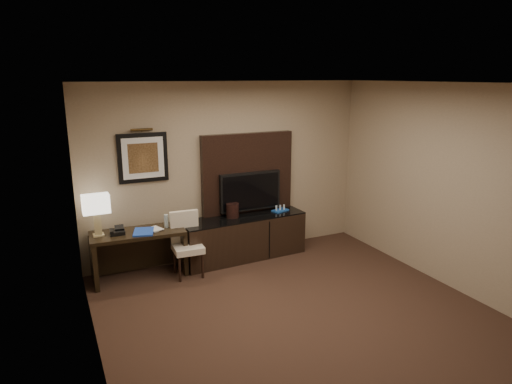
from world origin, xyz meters
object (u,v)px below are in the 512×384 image
tv (250,191)px  minibar_tray (280,208)px  credenza (243,237)px  desk (139,254)px  water_bottle (166,221)px  desk_phone (118,231)px  table_lamp (97,215)px  desk_chair (188,248)px  ice_bucket (232,210)px

tv → minibar_tray: 0.57m
credenza → minibar_tray: 0.76m
desk → tv: 1.93m
minibar_tray → water_bottle: bearing=-178.3°
tv → water_bottle: 1.42m
credenza → desk_phone: (-1.88, -0.05, 0.39)m
table_lamp → water_bottle: size_ratio=3.11×
minibar_tray → credenza: bearing=-178.6°
desk_chair → table_lamp: size_ratio=1.47×
desk_chair → water_bottle: size_ratio=4.57×
table_lamp → desk_chair: bearing=-14.4°
water_bottle → ice_bucket: ice_bucket is taller
desk → tv: (1.80, 0.19, 0.68)m
desk_chair → water_bottle: 0.49m
credenza → tv: tv is taller
desk_chair → minibar_tray: desk_chair is taller
desk → desk_phone: (-0.26, 0.00, 0.39)m
tv → minibar_tray: (0.47, -0.12, -0.30)m
desk → credenza: bearing=5.1°
desk → desk_phone: size_ratio=6.74×
ice_bucket → minibar_tray: ice_bucket is taller
table_lamp → desk_phone: 0.35m
desk → ice_bucket: 1.52m
desk_chair → desk_phone: (-0.90, 0.24, 0.31)m
desk_phone → ice_bucket: (1.72, 0.08, 0.05)m
tv → ice_bucket: 0.43m
tv → table_lamp: bearing=-176.7°
desk_chair → water_bottle: bearing=135.6°
desk_chair → ice_bucket: (0.82, 0.32, 0.36)m
desk_phone → desk: bearing=3.3°
tv → desk_phone: size_ratio=5.29×
table_lamp → ice_bucket: bearing=0.8°
water_bottle → ice_bucket: size_ratio=0.85×
tv → credenza: bearing=-142.2°
tv → water_bottle: tv is taller
credenza → desk_chair: (-0.98, -0.29, 0.09)m
desk_chair → tv: bearing=23.5°
desk → credenza: size_ratio=0.65×
tv → ice_bucket: tv is taller
desk → table_lamp: (-0.51, 0.06, 0.63)m
water_bottle → ice_bucket: bearing=3.9°
water_bottle → minibar_tray: 1.86m
ice_bucket → desk_chair: bearing=-158.5°
desk_phone → ice_bucket: 1.72m
water_bottle → desk_phone: bearing=-179.5°
desk_phone → tv: bearing=9.4°
desk → desk_chair: size_ratio=1.51×
desk_phone → desk_chair: bearing=-10.7°
desk → water_bottle: water_bottle is taller
credenza → ice_bucket: size_ratio=9.00×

